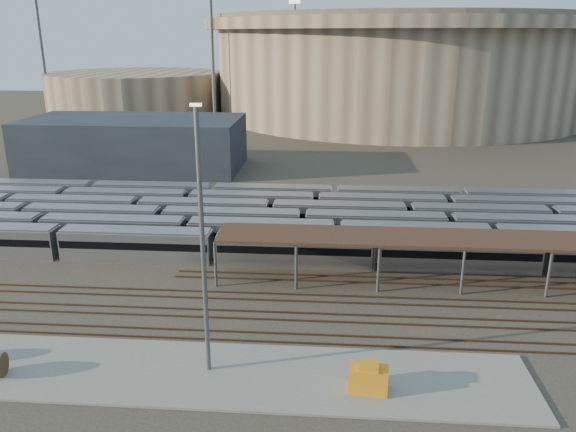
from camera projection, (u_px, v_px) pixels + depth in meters
The scene contains 13 objects.
ground at pixel (290, 294), 58.32m from camera, with size 420.00×420.00×0.00m, color #383026.
apron at pixel (213, 374), 44.43m from camera, with size 50.00×9.00×0.20m, color gray.
subway_trains at pixel (321, 222), 75.10m from camera, with size 125.49×23.90×3.60m.
inspection_shed at pixel (501, 241), 58.99m from camera, with size 60.30×6.00×5.30m.
empty_tracks at pixel (286, 316), 53.55m from camera, with size 170.00×9.62×0.18m.
stadium at pixel (397, 64), 184.18m from camera, with size 124.00×124.00×32.50m.
secondary_arena at pixel (136, 94), 183.76m from camera, with size 56.00×56.00×14.00m, color tan.
service_building at pixel (135, 144), 111.46m from camera, with size 42.00×20.00×10.00m, color #1E232D.
floodlight_0 at pixel (212, 53), 158.41m from camera, with size 4.00×1.00×38.40m.
floodlight_1 at pixel (42, 51), 171.86m from camera, with size 4.00×1.00×38.40m.
floodlight_3 at pixel (294, 49), 204.38m from camera, with size 4.00×1.00×38.40m.
yard_light_pole at pixel (203, 245), 41.66m from camera, with size 0.81×0.36×21.02m.
yellow_equipment at pixel (368, 379), 42.04m from camera, with size 2.90×1.81×1.81m, color orange.
Camera 1 is at (3.83, -52.82, 25.75)m, focal length 35.00 mm.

